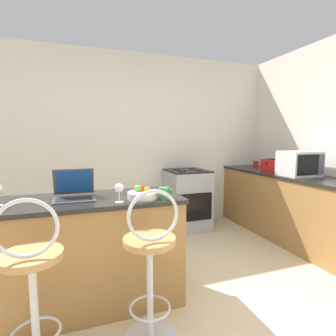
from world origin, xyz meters
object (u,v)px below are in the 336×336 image
(bar_stool_near, at_px, (33,292))
(mug_green, at_px, (164,193))
(mug_red, at_px, (256,163))
(wine_glass_tall, at_px, (119,189))
(microwave, at_px, (300,163))
(toaster, at_px, (273,165))
(bar_stool_far, at_px, (150,272))
(fruit_bowl, at_px, (142,194))
(stove_range, at_px, (187,199))
(laptop, at_px, (74,191))

(bar_stool_near, height_order, mug_green, bar_stool_near)
(mug_red, height_order, wine_glass_tall, wine_glass_tall)
(microwave, relative_size, mug_green, 4.62)
(toaster, xyz_separation_m, wine_glass_tall, (-2.37, -1.12, 0.02))
(bar_stool_far, xyz_separation_m, mug_green, (0.21, 0.35, 0.43))
(toaster, height_order, mug_red, toaster)
(microwave, relative_size, fruit_bowl, 1.96)
(stove_range, bearing_deg, microwave, -42.50)
(bar_stool_near, xyz_separation_m, microwave, (2.91, 1.00, 0.54))
(fruit_bowl, bearing_deg, bar_stool_far, -97.47)
(bar_stool_far, bearing_deg, laptop, 126.44)
(toaster, relative_size, wine_glass_tall, 1.88)
(microwave, relative_size, mug_red, 5.03)
(laptop, distance_m, stove_range, 2.17)
(bar_stool_far, relative_size, toaster, 3.93)
(fruit_bowl, bearing_deg, mug_green, -24.42)
(wine_glass_tall, bearing_deg, toaster, 25.32)
(laptop, distance_m, microwave, 2.71)
(fruit_bowl, relative_size, mug_green, 2.35)
(mug_red, bearing_deg, bar_stool_near, -145.70)
(bar_stool_near, distance_m, mug_green, 1.05)
(mug_green, bearing_deg, microwave, 17.77)
(bar_stool_near, height_order, toaster, same)
(wine_glass_tall, bearing_deg, bar_stool_near, -146.49)
(toaster, bearing_deg, bar_stool_far, -146.45)
(bar_stool_near, distance_m, wine_glass_tall, 0.81)
(laptop, bearing_deg, mug_green, -21.00)
(bar_stool_near, relative_size, microwave, 2.30)
(bar_stool_near, bearing_deg, laptop, 69.27)
(microwave, height_order, toaster, microwave)
(toaster, xyz_separation_m, mug_green, (-2.02, -1.13, -0.04))
(mug_red, xyz_separation_m, fruit_bowl, (-2.38, -1.70, -0.01))
(toaster, distance_m, mug_red, 0.67)
(bar_stool_near, bearing_deg, fruit_bowl, 30.06)
(microwave, height_order, stove_range, microwave)
(laptop, distance_m, fruit_bowl, 0.54)
(bar_stool_far, xyz_separation_m, fruit_bowl, (0.06, 0.43, 0.42))
(stove_range, bearing_deg, bar_stool_near, -132.05)
(bar_stool_far, relative_size, laptop, 3.42)
(stove_range, bearing_deg, wine_glass_tall, -127.54)
(laptop, xyz_separation_m, stove_range, (1.58, 1.40, -0.50))
(fruit_bowl, bearing_deg, toaster, 25.86)
(bar_stool_near, xyz_separation_m, mug_green, (0.89, 0.35, 0.43))
(bar_stool_far, distance_m, wine_glass_tall, 0.62)
(mug_red, height_order, mug_green, mug_green)
(bar_stool_near, relative_size, laptop, 3.42)
(toaster, height_order, fruit_bowl, toaster)
(toaster, xyz_separation_m, stove_range, (-1.11, 0.52, -0.53))
(fruit_bowl, distance_m, mug_green, 0.17)
(bar_stool_far, xyz_separation_m, laptop, (-0.45, 0.61, 0.44))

